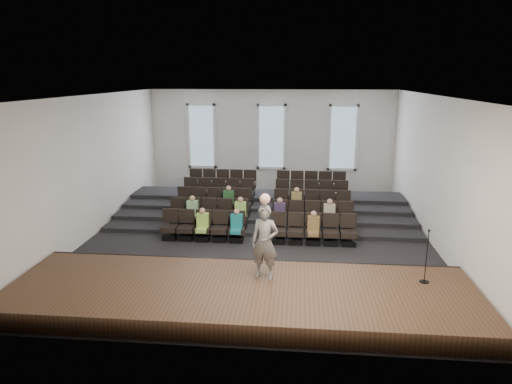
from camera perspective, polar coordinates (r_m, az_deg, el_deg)
ground at (r=16.57m, az=0.36°, el=-5.57°), size 14.00×14.00×0.00m
ceiling at (r=15.59m, az=0.39°, el=12.01°), size 12.00×14.00×0.02m
wall_back at (r=22.80m, az=1.94°, el=6.41°), size 12.00×0.04×5.00m
wall_front at (r=9.17m, az=-3.52°, el=-5.77°), size 12.00×0.04×5.00m
wall_left at (r=17.47m, az=-19.73°, el=3.13°), size 0.04×14.00×5.00m
wall_right at (r=16.50m, az=21.70°, el=2.33°), size 0.04×14.00×5.00m
stage at (r=11.81m, az=-1.88°, el=-12.84°), size 11.80×3.60×0.50m
stage_lip at (r=13.40m, az=-0.92°, el=-9.40°), size 11.80×0.06×0.52m
risers at (r=19.52m, az=1.18°, el=-1.87°), size 11.80×4.80×0.60m
seating_rows at (r=17.82m, az=0.80°, el=-1.83°), size 6.80×4.70×1.67m
windows at (r=22.70m, az=1.93°, el=6.89°), size 8.44×0.10×3.24m
audience at (r=16.64m, az=0.19°, el=-2.54°), size 5.45×2.64×1.10m
speaker at (r=11.83m, az=1.10°, el=-6.27°), size 0.80×0.61×1.96m
mic_stand at (r=12.54m, az=20.43°, el=-8.75°), size 0.24×0.24×1.42m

